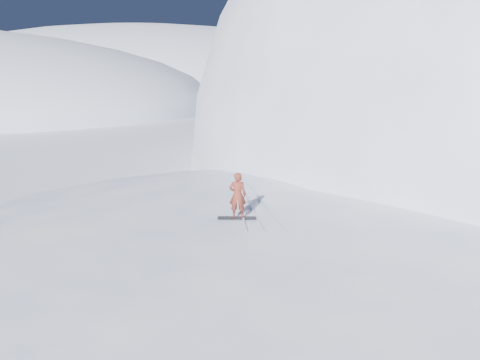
# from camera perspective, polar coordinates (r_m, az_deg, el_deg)

# --- Properties ---
(ground) EXTENTS (400.00, 400.00, 0.00)m
(ground) POSITION_cam_1_polar(r_m,az_deg,el_deg) (13.73, 7.78, -18.42)
(ground) COLOR white
(ground) RESTS_ON ground
(near_ridge) EXTENTS (36.00, 28.00, 4.80)m
(near_ridge) POSITION_cam_1_polar(r_m,az_deg,el_deg) (16.39, 10.86, -12.59)
(near_ridge) COLOR white
(near_ridge) RESTS_ON ground
(peak_shoulder) EXTENTS (28.00, 24.00, 18.00)m
(peak_shoulder) POSITION_cam_1_polar(r_m,az_deg,el_deg) (34.08, 23.19, 1.15)
(peak_shoulder) COLOR white
(peak_shoulder) RESTS_ON ground
(far_ridge_c) EXTENTS (140.00, 90.00, 36.00)m
(far_ridge_c) POSITION_cam_1_polar(r_m,az_deg,el_deg) (127.82, -13.29, 11.46)
(far_ridge_c) COLOR white
(far_ridge_c) RESTS_ON ground
(wind_bumps) EXTENTS (16.00, 14.40, 1.00)m
(wind_bumps) POSITION_cam_1_polar(r_m,az_deg,el_deg) (15.52, 5.29, -14.06)
(wind_bumps) COLOR white
(wind_bumps) RESTS_ON ground
(snowboard) EXTENTS (1.41, 0.36, 0.02)m
(snowboard) POSITION_cam_1_polar(r_m,az_deg,el_deg) (14.90, -0.33, -5.05)
(snowboard) COLOR black
(snowboard) RESTS_ON near_ridge
(snowboarder) EXTENTS (0.61, 0.43, 1.61)m
(snowboarder) POSITION_cam_1_polar(r_m,az_deg,el_deg) (14.63, -0.33, -2.05)
(snowboarder) COLOR maroon
(snowboarder) RESTS_ON snowboard
(board_tracks) EXTENTS (2.31, 5.93, 0.04)m
(board_tracks) POSITION_cam_1_polar(r_m,az_deg,el_deg) (16.50, 1.40, -2.98)
(board_tracks) COLOR silver
(board_tracks) RESTS_ON ground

